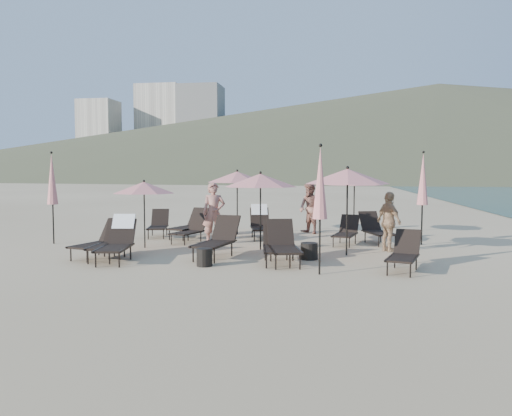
% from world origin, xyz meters
% --- Properties ---
extents(ground, '(800.00, 800.00, 0.00)m').
position_xyz_m(ground, '(0.00, 0.00, 0.00)').
color(ground, '#D6BA8C').
rests_on(ground, ground).
extents(volcanic_headland, '(690.00, 690.00, 55.00)m').
position_xyz_m(volcanic_headland, '(71.37, 302.62, 26.49)').
color(volcanic_headland, brown).
rests_on(volcanic_headland, ground).
extents(hotel_skyline, '(109.00, 82.00, 55.00)m').
position_xyz_m(hotel_skyline, '(-93.62, 271.21, 24.18)').
color(hotel_skyline, beige).
rests_on(hotel_skyline, ground).
extents(lounger_0, '(0.80, 1.76, 0.98)m').
position_xyz_m(lounger_0, '(-4.00, 0.03, 0.46)').
color(lounger_0, black).
rests_on(lounger_0, ground).
extents(lounger_1, '(0.94, 1.88, 1.12)m').
position_xyz_m(lounger_1, '(-3.69, -0.21, 0.54)').
color(lounger_1, black).
rests_on(lounger_1, ground).
extents(lounger_2, '(0.99, 1.91, 1.04)m').
position_xyz_m(lounger_2, '(-1.34, 0.68, 0.49)').
color(lounger_2, black).
rests_on(lounger_2, ground).
extents(lounger_3, '(0.93, 1.81, 1.00)m').
position_xyz_m(lounger_3, '(0.26, 0.21, 0.47)').
color(lounger_3, black).
rests_on(lounger_3, ground).
extents(lounger_4, '(1.07, 1.88, 1.02)m').
position_xyz_m(lounger_4, '(0.44, 0.11, 0.48)').
color(lounger_4, black).
rests_on(lounger_4, ground).
extents(lounger_5, '(0.96, 1.62, 0.88)m').
position_xyz_m(lounger_5, '(3.22, -0.40, 0.41)').
color(lounger_5, black).
rests_on(lounger_5, ground).
extents(lounger_6, '(0.96, 1.69, 0.92)m').
position_xyz_m(lounger_6, '(-4.38, 4.52, 0.43)').
color(lounger_6, black).
rests_on(lounger_6, ground).
extents(lounger_7, '(1.12, 1.83, 0.98)m').
position_xyz_m(lounger_7, '(-3.21, 4.36, 0.46)').
color(lounger_7, black).
rests_on(lounger_7, ground).
extents(lounger_8, '(0.97, 1.63, 0.88)m').
position_xyz_m(lounger_8, '(-2.88, 3.34, 0.41)').
color(lounger_8, black).
rests_on(lounger_8, ground).
extents(lounger_9, '(1.04, 1.88, 1.11)m').
position_xyz_m(lounger_9, '(-0.83, 4.70, 0.53)').
color(lounger_9, black).
rests_on(lounger_9, ground).
extents(lounger_10, '(0.90, 1.62, 0.88)m').
position_xyz_m(lounger_10, '(2.00, 3.59, 0.41)').
color(lounger_10, black).
rests_on(lounger_10, ground).
extents(lounger_11, '(1.15, 1.78, 0.96)m').
position_xyz_m(lounger_11, '(2.93, 4.02, 0.45)').
color(lounger_11, black).
rests_on(lounger_11, ground).
extents(lounger_12, '(0.99, 1.74, 0.94)m').
position_xyz_m(lounger_12, '(-4.38, 0.20, 0.44)').
color(lounger_12, black).
rests_on(lounger_12, ground).
extents(umbrella_open_0, '(1.86, 1.86, 2.00)m').
position_xyz_m(umbrella_open_0, '(-3.86, 1.96, 1.77)').
color(umbrella_open_0, black).
rests_on(umbrella_open_0, ground).
extents(umbrella_open_1, '(2.09, 2.09, 2.24)m').
position_xyz_m(umbrella_open_1, '(-0.44, 2.15, 1.98)').
color(umbrella_open_1, black).
rests_on(umbrella_open_1, ground).
extents(umbrella_open_2, '(2.21, 2.21, 2.38)m').
position_xyz_m(umbrella_open_2, '(1.98, 1.54, 2.10)').
color(umbrella_open_2, black).
rests_on(umbrella_open_2, ground).
extents(umbrella_open_3, '(2.16, 2.16, 2.32)m').
position_xyz_m(umbrella_open_3, '(-1.81, 5.54, 2.05)').
color(umbrella_open_3, black).
rests_on(umbrella_open_3, ground).
extents(umbrella_open_4, '(2.06, 2.06, 2.21)m').
position_xyz_m(umbrella_open_4, '(2.30, 5.96, 1.96)').
color(umbrella_open_4, black).
rests_on(umbrella_open_4, ground).
extents(umbrella_closed_0, '(0.33, 0.33, 2.82)m').
position_xyz_m(umbrella_closed_0, '(1.36, -1.12, 1.96)').
color(umbrella_closed_0, black).
rests_on(umbrella_closed_0, ground).
extents(umbrella_closed_1, '(0.34, 0.34, 2.87)m').
position_xyz_m(umbrella_closed_1, '(4.28, 3.90, 1.99)').
color(umbrella_closed_1, black).
rests_on(umbrella_closed_1, ground).
extents(umbrella_closed_2, '(0.33, 0.33, 2.86)m').
position_xyz_m(umbrella_closed_2, '(-6.98, 2.30, 1.99)').
color(umbrella_closed_2, black).
rests_on(umbrella_closed_2, ground).
extents(side_table_0, '(0.37, 0.37, 0.42)m').
position_xyz_m(side_table_0, '(-1.35, -0.59, 0.21)').
color(side_table_0, black).
rests_on(side_table_0, ground).
extents(side_table_1, '(0.44, 0.44, 0.42)m').
position_xyz_m(side_table_1, '(1.03, 0.74, 0.21)').
color(side_table_1, black).
rests_on(side_table_1, ground).
extents(beachgoer_a, '(0.80, 0.64, 1.91)m').
position_xyz_m(beachgoer_a, '(-2.01, 2.94, 0.95)').
color(beachgoer_a, '#A46859').
rests_on(beachgoer_a, ground).
extents(beachgoer_b, '(1.13, 1.13, 1.85)m').
position_xyz_m(beachgoer_b, '(0.74, 6.22, 0.92)').
color(beachgoer_b, '#955E4D').
rests_on(beachgoer_b, ground).
extents(beachgoer_c, '(0.85, 1.05, 1.68)m').
position_xyz_m(beachgoer_c, '(3.16, 2.39, 0.84)').
color(beachgoer_c, tan).
rests_on(beachgoer_c, ground).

